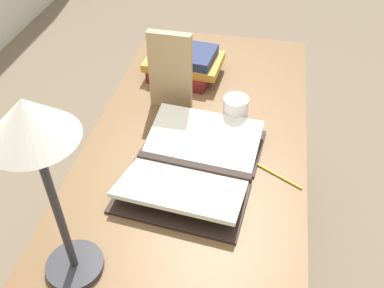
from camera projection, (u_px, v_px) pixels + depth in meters
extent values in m
plane|color=#70604C|center=(192.00, 286.00, 1.78)|extent=(12.00, 12.00, 0.00)
cube|color=brown|center=(192.00, 161.00, 1.30)|extent=(1.58, 0.68, 0.03)
cube|color=brown|center=(281.00, 119.00, 2.05)|extent=(0.06, 0.06, 0.70)
cube|color=brown|center=(163.00, 106.00, 2.13)|extent=(0.06, 0.06, 0.70)
cube|color=black|center=(193.00, 167.00, 1.24)|extent=(0.06, 0.34, 0.02)
cube|color=black|center=(181.00, 198.00, 1.16)|extent=(0.25, 0.37, 0.01)
cube|color=black|center=(204.00, 143.00, 1.33)|extent=(0.25, 0.37, 0.01)
cube|color=silver|center=(182.00, 189.00, 1.15)|extent=(0.23, 0.36, 0.06)
cube|color=silver|center=(203.00, 138.00, 1.31)|extent=(0.23, 0.36, 0.06)
cube|color=maroon|center=(184.00, 70.00, 1.62)|extent=(0.24, 0.25, 0.04)
cube|color=#BC8933|center=(184.00, 61.00, 1.60)|extent=(0.21, 0.29, 0.03)
cube|color=#1E284C|center=(184.00, 54.00, 1.58)|extent=(0.19, 0.24, 0.03)
cube|color=tan|center=(170.00, 71.00, 1.40)|extent=(0.03, 0.14, 0.27)
cylinder|color=#2D2D33|center=(75.00, 265.00, 1.00)|extent=(0.13, 0.13, 0.02)
cylinder|color=#2D2D33|center=(57.00, 210.00, 0.87)|extent=(0.02, 0.02, 0.39)
cone|color=silver|center=(27.00, 119.00, 0.71)|extent=(0.17, 0.17, 0.08)
cylinder|color=white|center=(235.00, 112.00, 1.37)|extent=(0.08, 0.08, 0.10)
torus|color=white|center=(244.00, 106.00, 1.40)|extent=(0.05, 0.04, 0.06)
cylinder|color=gold|center=(275.00, 174.00, 1.23)|extent=(0.09, 0.16, 0.01)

